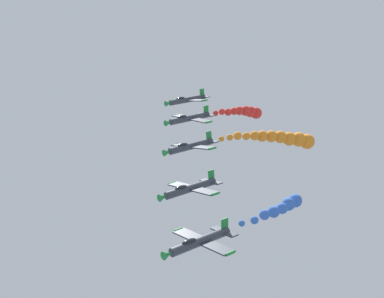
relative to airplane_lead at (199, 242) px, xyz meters
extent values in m
cylinder|color=#333842|center=(0.00, -0.18, -0.03)|extent=(1.13, 9.00, 1.13)
cone|color=#1E8438|center=(0.00, 4.92, -0.03)|extent=(1.07, 1.20, 1.07)
cube|color=#333842|center=(0.00, -0.58, -0.13)|extent=(9.20, 1.90, 0.42)
cylinder|color=#1E8438|center=(-4.60, -0.58, -0.01)|extent=(0.37, 1.40, 0.37)
cylinder|color=#1E8438|center=(4.59, -0.58, -0.25)|extent=(0.37, 1.40, 0.37)
cube|color=#333842|center=(0.00, -4.18, 0.02)|extent=(3.80, 1.20, 0.28)
cube|color=#1E8438|center=(0.02, -4.28, 0.93)|extent=(0.18, 1.10, 1.60)
ellipsoid|color=black|center=(0.01, 1.62, 0.46)|extent=(0.82, 2.20, 0.72)
sphere|color=blue|center=(0.21, -7.55, 0.06)|extent=(0.84, 0.84, 0.84)
sphere|color=blue|center=(0.17, -9.91, -0.17)|extent=(1.09, 1.09, 1.09)
sphere|color=blue|center=(0.54, -12.28, -0.20)|extent=(1.43, 1.43, 1.43)
sphere|color=blue|center=(0.94, -14.65, -0.57)|extent=(1.65, 1.65, 1.65)
sphere|color=blue|center=(1.41, -17.02, -0.86)|extent=(1.60, 1.60, 1.60)
sphere|color=blue|center=(2.21, -19.39, -1.09)|extent=(1.93, 1.93, 1.93)
sphere|color=blue|center=(2.85, -21.76, -1.37)|extent=(2.04, 2.04, 2.04)
cylinder|color=#333842|center=(11.31, -8.66, 1.45)|extent=(1.21, 9.00, 1.21)
cone|color=#1E8438|center=(11.31, -3.56, 1.45)|extent=(1.15, 1.20, 1.15)
cube|color=#333842|center=(11.30, -9.06, 1.35)|extent=(9.17, 1.90, 1.11)
cylinder|color=#1E8438|center=(6.72, -9.06, 1.82)|extent=(0.39, 1.40, 0.39)
cylinder|color=#1E8438|center=(15.87, -9.06, 0.88)|extent=(0.39, 1.40, 0.39)
cube|color=#333842|center=(11.31, -12.66, 1.50)|extent=(3.80, 1.20, 0.56)
cube|color=#1E8438|center=(11.40, -12.76, 2.41)|extent=(0.30, 1.10, 1.61)
ellipsoid|color=black|center=(11.36, -6.86, 1.94)|extent=(0.87, 2.20, 0.78)
cylinder|color=#333842|center=(21.41, -17.73, 3.69)|extent=(1.25, 9.00, 1.25)
cone|color=#1E8438|center=(21.41, -12.63, 3.69)|extent=(1.19, 1.20, 1.19)
cube|color=#333842|center=(21.40, -18.13, 3.60)|extent=(9.13, 1.90, 1.51)
cylinder|color=#1E8438|center=(16.85, -18.13, 4.26)|extent=(0.41, 1.40, 0.41)
cylinder|color=#1E8438|center=(25.95, -18.13, 2.93)|extent=(0.41, 1.40, 0.41)
cube|color=#333842|center=(21.42, -21.73, 3.74)|extent=(3.79, 1.20, 0.73)
cube|color=#1E8438|center=(21.55, -21.83, 4.65)|extent=(0.37, 1.10, 1.60)
ellipsoid|color=black|center=(21.49, -15.93, 4.18)|extent=(0.89, 2.20, 0.81)
sphere|color=orange|center=(21.31, -24.55, 3.70)|extent=(0.95, 0.95, 0.95)
sphere|color=orange|center=(21.14, -26.38, 3.65)|extent=(1.14, 1.14, 1.14)
sphere|color=orange|center=(21.03, -28.20, 3.61)|extent=(1.44, 1.44, 1.44)
sphere|color=orange|center=(20.68, -30.03, 3.29)|extent=(1.40, 1.40, 1.40)
sphere|color=orange|center=(20.35, -31.85, 3.11)|extent=(1.68, 1.68, 1.68)
sphere|color=orange|center=(20.17, -33.68, 2.75)|extent=(2.05, 2.05, 2.05)
sphere|color=orange|center=(19.58, -35.50, 2.48)|extent=(2.17, 2.17, 2.17)
sphere|color=orange|center=(18.97, -37.33, 2.16)|extent=(2.30, 2.30, 2.30)
sphere|color=orange|center=(18.37, -39.15, 1.59)|extent=(2.54, 2.54, 2.54)
sphere|color=orange|center=(17.63, -40.98, 1.29)|extent=(2.70, 2.70, 2.70)
sphere|color=orange|center=(17.01, -42.80, 0.69)|extent=(2.83, 2.83, 2.83)
cylinder|color=#333842|center=(30.45, -25.40, 5.51)|extent=(1.14, 9.00, 1.14)
cone|color=#1E8438|center=(30.45, -20.30, 5.51)|extent=(1.09, 1.20, 1.09)
cube|color=#333842|center=(30.45, -25.80, 5.41)|extent=(9.20, 1.90, 0.54)
cylinder|color=#1E8438|center=(25.85, -25.80, 5.59)|extent=(0.37, 1.40, 0.37)
cylinder|color=#1E8438|center=(35.04, -25.80, 5.22)|extent=(0.37, 1.40, 0.37)
cube|color=#333842|center=(30.45, -29.40, 5.56)|extent=(3.80, 1.20, 0.33)
cube|color=#1E8438|center=(30.49, -29.50, 6.47)|extent=(0.20, 1.10, 1.60)
ellipsoid|color=black|center=(30.47, -23.60, 6.00)|extent=(0.83, 2.20, 0.73)
sphere|color=red|center=(30.53, -32.03, 5.39)|extent=(1.06, 1.06, 1.06)
sphere|color=red|center=(30.51, -33.66, 5.44)|extent=(1.22, 1.22, 1.22)
sphere|color=red|center=(30.43, -35.29, 5.13)|extent=(1.41, 1.41, 1.41)
sphere|color=red|center=(30.43, -36.92, 5.07)|extent=(1.46, 1.46, 1.46)
sphere|color=red|center=(30.57, -38.54, 4.88)|extent=(1.72, 1.72, 1.72)
sphere|color=red|center=(30.40, -40.17, 4.64)|extent=(2.01, 2.01, 2.01)
sphere|color=red|center=(30.66, -41.80, 4.17)|extent=(2.22, 2.22, 2.22)
sphere|color=red|center=(30.54, -43.43, 3.68)|extent=(2.35, 2.35, 2.35)
cylinder|color=#333842|center=(40.19, -33.41, 6.28)|extent=(1.24, 9.00, 1.24)
cone|color=#1E8438|center=(40.19, -28.31, 6.28)|extent=(1.18, 1.20, 1.18)
cube|color=#333842|center=(40.18, -33.81, 6.18)|extent=(9.14, 1.90, 1.44)
cylinder|color=#1E8438|center=(35.62, -33.81, 6.81)|extent=(0.41, 1.40, 0.41)
cylinder|color=#1E8438|center=(44.73, -33.81, 5.55)|extent=(0.41, 1.40, 0.41)
cube|color=#333842|center=(40.20, -37.41, 6.33)|extent=(3.79, 1.20, 0.70)
cube|color=#1E8438|center=(40.32, -37.51, 7.23)|extent=(0.36, 1.10, 1.60)
ellipsoid|color=black|center=(40.26, -31.61, 6.77)|extent=(0.89, 2.20, 0.80)
camera|label=1|loc=(-46.80, 42.84, 30.54)|focal=54.58mm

